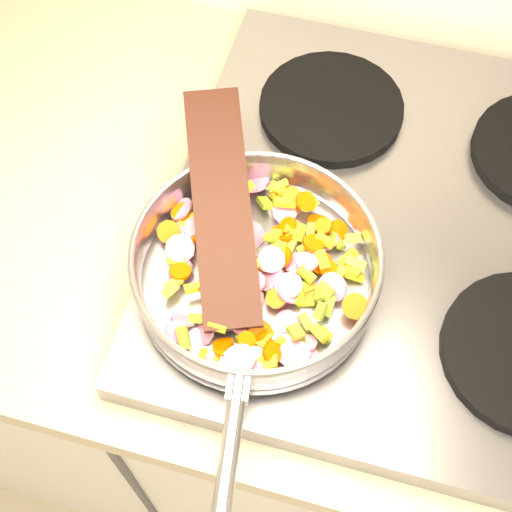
# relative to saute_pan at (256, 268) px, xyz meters

# --- Properties ---
(cooktop) EXTENTS (0.60, 0.60, 0.04)m
(cooktop) POSITION_rel_saute_pan_xyz_m (0.17, 0.14, -0.07)
(cooktop) COLOR #939399
(cooktop) RESTS_ON counter_top
(grate_fl) EXTENTS (0.19, 0.19, 0.02)m
(grate_fl) POSITION_rel_saute_pan_xyz_m (0.03, 0.00, -0.04)
(grate_fl) COLOR black
(grate_fl) RESTS_ON cooktop
(grate_bl) EXTENTS (0.19, 0.19, 0.02)m
(grate_bl) POSITION_rel_saute_pan_xyz_m (0.03, 0.28, -0.04)
(grate_bl) COLOR black
(grate_bl) RESTS_ON cooktop
(saute_pan) EXTENTS (0.32, 0.48, 0.06)m
(saute_pan) POSITION_rel_saute_pan_xyz_m (0.00, 0.00, 0.00)
(saute_pan) COLOR #9E9EA5
(saute_pan) RESTS_ON grate_fl
(vegetable_heap) EXTENTS (0.26, 0.26, 0.05)m
(vegetable_heap) POSITION_rel_saute_pan_xyz_m (0.01, 0.01, -0.01)
(vegetable_heap) COLOR #D14B00
(vegetable_heap) RESTS_ON saute_pan
(wooden_spatula) EXTENTS (0.16, 0.28, 0.08)m
(wooden_spatula) POSITION_rel_saute_pan_xyz_m (-0.05, 0.05, 0.02)
(wooden_spatula) COLOR black
(wooden_spatula) RESTS_ON saute_pan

